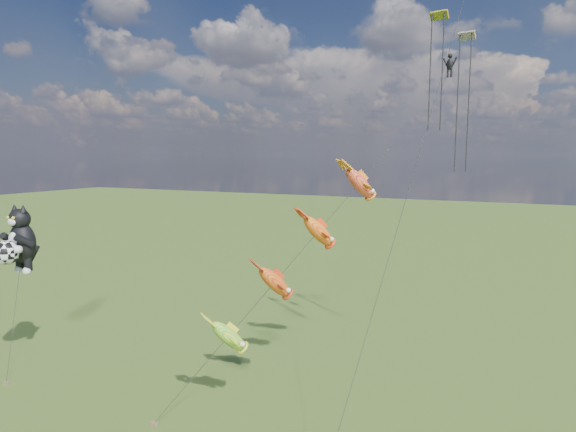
% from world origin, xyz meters
% --- Properties ---
extents(cat_kite_rig, '(2.67, 4.02, 11.70)m').
position_xyz_m(cat_kite_rig, '(-4.56, 6.02, 9.14)').
color(cat_kite_rig, brown).
rests_on(cat_kite_rig, ground).
extents(fish_windsock_rig, '(10.47, 12.21, 15.80)m').
position_xyz_m(fish_windsock_rig, '(14.53, 10.70, 8.88)').
color(fish_windsock_rig, brown).
rests_on(fish_windsock_rig, ground).
extents(parafoil_rig, '(4.44, 17.24, 26.16)m').
position_xyz_m(parafoil_rig, '(22.21, 16.64, 20.12)').
color(parafoil_rig, brown).
rests_on(parafoil_rig, ground).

